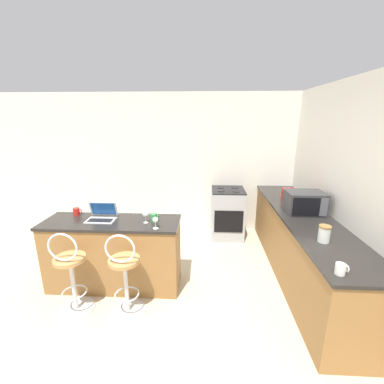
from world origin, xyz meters
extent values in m
plane|color=#BCAD8E|center=(0.00, 0.00, 0.00)|extent=(20.00, 20.00, 0.00)
cube|color=silver|center=(0.00, 2.58, 1.30)|extent=(12.00, 0.06, 2.60)
cube|color=olive|center=(-0.52, 0.66, 0.44)|extent=(1.67, 0.54, 0.87)
cube|color=black|center=(-0.52, 0.66, 0.89)|extent=(1.70, 0.57, 0.03)
cube|color=olive|center=(1.97, 1.02, 0.44)|extent=(0.64, 3.05, 0.87)
cube|color=black|center=(1.97, 1.02, 0.89)|extent=(0.67, 3.08, 0.03)
cylinder|color=silver|center=(-0.82, 0.16, 0.01)|extent=(0.40, 0.40, 0.02)
cylinder|color=silver|center=(-0.82, 0.16, 0.33)|extent=(0.04, 0.04, 0.64)
torus|color=silver|center=(-0.82, 0.16, 0.23)|extent=(0.28, 0.28, 0.02)
cylinder|color=#B7844C|center=(-0.82, 0.16, 0.66)|extent=(0.34, 0.34, 0.04)
torus|color=silver|center=(-0.82, 0.06, 0.85)|extent=(0.32, 0.02, 0.32)
cylinder|color=silver|center=(-0.22, 0.16, 0.01)|extent=(0.40, 0.40, 0.02)
cylinder|color=silver|center=(-0.22, 0.16, 0.33)|extent=(0.04, 0.04, 0.64)
torus|color=silver|center=(-0.22, 0.16, 0.23)|extent=(0.28, 0.28, 0.02)
cylinder|color=#B7844C|center=(-0.22, 0.16, 0.66)|extent=(0.34, 0.34, 0.04)
torus|color=silver|center=(-0.22, 0.06, 0.85)|extent=(0.32, 0.02, 0.32)
cube|color=#B7BABF|center=(-0.65, 0.66, 0.91)|extent=(0.35, 0.22, 0.01)
cube|color=black|center=(-0.65, 0.64, 0.92)|extent=(0.30, 0.12, 0.00)
cube|color=#B7BABF|center=(-0.65, 0.78, 1.02)|extent=(0.35, 0.07, 0.20)
cube|color=#19478C|center=(-0.65, 0.77, 1.02)|extent=(0.31, 0.05, 0.17)
cube|color=#2D2D30|center=(1.98, 1.07, 1.06)|extent=(0.48, 0.35, 0.30)
cube|color=black|center=(1.93, 0.89, 1.06)|extent=(0.34, 0.01, 0.24)
cube|color=#4C4C51|center=(2.15, 0.89, 1.06)|extent=(0.10, 0.01, 0.24)
cube|color=red|center=(1.97, 1.63, 0.99)|extent=(0.21, 0.27, 0.17)
cube|color=black|center=(1.93, 1.63, 1.08)|extent=(0.05, 0.19, 0.00)
cube|color=black|center=(2.01, 1.63, 1.08)|extent=(0.05, 0.19, 0.00)
cube|color=black|center=(1.86, 1.63, 1.03)|extent=(0.02, 0.02, 0.02)
cube|color=#9EA3A8|center=(1.06, 2.23, 0.44)|extent=(0.58, 0.60, 0.89)
cube|color=black|center=(1.06, 1.92, 0.41)|extent=(0.50, 0.01, 0.40)
cube|color=black|center=(1.06, 2.23, 0.90)|extent=(0.58, 0.60, 0.02)
cylinder|color=black|center=(0.93, 2.11, 0.91)|extent=(0.11, 0.11, 0.01)
cylinder|color=black|center=(1.19, 2.11, 0.91)|extent=(0.11, 0.11, 0.01)
cylinder|color=black|center=(0.93, 2.35, 0.91)|extent=(0.11, 0.11, 0.01)
cylinder|color=black|center=(1.19, 2.35, 0.91)|extent=(0.11, 0.11, 0.01)
cylinder|color=silver|center=(1.88, 0.23, 0.99)|extent=(0.11, 0.11, 0.16)
cylinder|color=olive|center=(1.88, 0.23, 1.07)|extent=(0.12, 0.12, 0.02)
cylinder|color=#338447|center=(0.02, 0.67, 0.96)|extent=(0.08, 0.08, 0.10)
torus|color=#338447|center=(0.07, 0.67, 0.96)|extent=(0.01, 0.07, 0.07)
cylinder|color=silver|center=(0.08, 0.46, 0.91)|extent=(0.07, 0.07, 0.00)
cylinder|color=silver|center=(0.08, 0.46, 0.95)|extent=(0.01, 0.01, 0.08)
sphere|color=silver|center=(0.08, 0.46, 1.02)|extent=(0.06, 0.06, 0.06)
cylinder|color=red|center=(-1.04, 0.82, 0.96)|extent=(0.08, 0.08, 0.10)
torus|color=red|center=(-0.99, 0.82, 0.96)|extent=(0.01, 0.06, 0.06)
cylinder|color=silver|center=(-0.07, 0.63, 0.91)|extent=(0.06, 0.06, 0.00)
cylinder|color=silver|center=(-0.07, 0.63, 0.95)|extent=(0.01, 0.01, 0.08)
sphere|color=silver|center=(-0.07, 0.63, 1.02)|extent=(0.08, 0.08, 0.08)
cylinder|color=white|center=(1.76, -0.36, 0.95)|extent=(0.08, 0.08, 0.09)
torus|color=white|center=(1.81, -0.36, 0.96)|extent=(0.01, 0.06, 0.06)
camera|label=1|loc=(0.65, -2.26, 2.13)|focal=24.00mm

